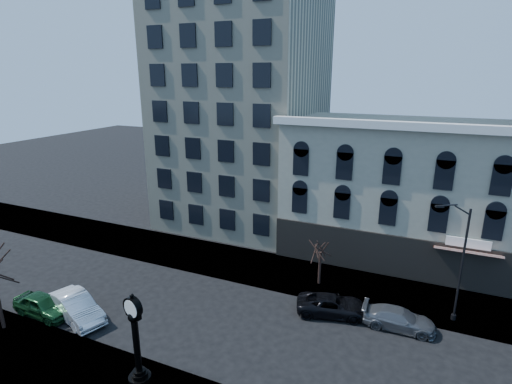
% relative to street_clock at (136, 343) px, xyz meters
% --- Properties ---
extents(ground, '(160.00, 160.00, 0.00)m').
position_rel_street_clock_xyz_m(ground, '(0.10, 6.56, -2.48)').
color(ground, black).
rests_on(ground, ground).
extents(sidewalk_far, '(160.00, 6.00, 0.12)m').
position_rel_street_clock_xyz_m(sidewalk_far, '(0.10, 14.56, -2.42)').
color(sidewalk_far, gray).
rests_on(sidewalk_far, ground).
extents(cream_tower, '(15.90, 15.40, 42.50)m').
position_rel_street_clock_xyz_m(cream_tower, '(-6.02, 25.45, 16.84)').
color(cream_tower, beige).
rests_on(cream_tower, ground).
extents(victorian_row, '(22.60, 11.19, 12.50)m').
position_rel_street_clock_xyz_m(victorian_row, '(12.10, 22.45, 3.51)').
color(victorian_row, '#A7A18A').
rests_on(victorian_row, ground).
extents(street_clock, '(1.19, 1.19, 5.23)m').
position_rel_street_clock_xyz_m(street_clock, '(0.00, 0.00, 0.00)').
color(street_clock, black).
rests_on(street_clock, sidewalk_near).
extents(street_lamp_far, '(2.03, 0.98, 8.22)m').
position_rel_street_clock_xyz_m(street_lamp_far, '(14.88, 12.63, 3.84)').
color(street_lamp_far, black).
rests_on(street_lamp_far, sidewalk_far).
extents(bare_tree_far, '(2.47, 2.47, 4.24)m').
position_rel_street_clock_xyz_m(bare_tree_far, '(5.99, 13.94, 0.83)').
color(bare_tree_far, '#301E18').
rests_on(bare_tree_far, sidewalk_far).
extents(car_near_a, '(4.48, 1.90, 1.51)m').
position_rel_street_clock_xyz_m(car_near_a, '(-10.08, 2.37, -1.73)').
color(car_near_a, '#143F1E').
rests_on(car_near_a, ground).
extents(car_near_b, '(5.44, 3.32, 1.69)m').
position_rel_street_clock_xyz_m(car_near_b, '(-7.73, 3.01, -1.64)').
color(car_near_b, silver).
rests_on(car_near_b, ground).
extents(car_far_a, '(5.23, 3.32, 1.35)m').
position_rel_street_clock_xyz_m(car_far_a, '(7.87, 10.39, -1.81)').
color(car_far_a, black).
rests_on(car_far_a, ground).
extents(car_far_b, '(4.64, 1.98, 1.33)m').
position_rel_street_clock_xyz_m(car_far_b, '(12.15, 10.57, -1.82)').
color(car_far_b, '#595B60').
rests_on(car_far_b, ground).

